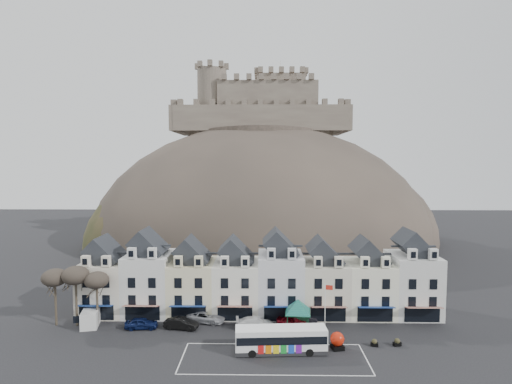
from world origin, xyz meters
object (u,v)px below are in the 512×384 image
car_charcoal (304,318)px  car_maroon (292,321)px  bus (281,338)px  white_van (91,316)px  flagpole (326,306)px  car_navy (142,323)px  bus_shelter (298,306)px  car_white (255,323)px  car_silver (206,317)px  car_black (181,323)px  red_buoy (337,340)px

car_charcoal → car_maroon: bearing=130.3°
bus → white_van: 28.19m
flagpole → car_navy: size_ratio=1.58×
bus_shelter → flagpole: flagpole is taller
white_van → car_white: (23.70, -1.06, -0.37)m
bus → car_white: size_ratio=2.09×
flagpole → car_maroon: (-4.35, 2.80, -3.36)m
bus_shelter → white_van: bearing=-177.2°
white_van → car_maroon: (28.90, -0.36, -0.43)m
flagpole → car_silver: bearing=165.9°
flagpole → car_navy: 25.81m
flagpole → white_van: 33.52m
car_black → car_white: size_ratio=0.88×
bus → white_van: size_ratio=2.08×
bus → car_silver: bus is taller
white_van → car_navy: 7.84m
car_white → bus_shelter: bearing=-97.8°
bus_shelter → car_maroon: (-0.76, 1.07, -2.66)m
bus_shelter → white_van: (-29.66, 1.43, -2.23)m
flagpole → car_charcoal: 5.99m
bus → car_silver: size_ratio=2.03×
car_black → car_maroon: bearing=-76.5°
car_charcoal → red_buoy: bearing=-154.6°
white_van → car_silver: (16.44, 1.07, -0.37)m
bus_shelter → bus: bearing=-106.2°
car_maroon → car_charcoal: bearing=-33.4°
white_van → car_silver: size_ratio=0.98×
bus → car_silver: bearing=135.7°
bus → white_van: bus is taller
bus_shelter → flagpole: bearing=-20.2°
bus_shelter → car_charcoal: (1.14, 2.50, -2.76)m
car_navy → car_silver: bearing=-78.9°
bus → car_maroon: bus is taller
bus_shelter → car_charcoal: bus_shelter is taller
car_white → car_maroon: (5.20, 0.70, -0.05)m
car_maroon → car_charcoal: car_maroon is taller
car_maroon → car_navy: bearing=112.7°
white_van → car_black: size_ratio=1.14×
car_silver → car_charcoal: 14.36m
red_buoy → car_silver: red_buoy is taller
car_navy → car_silver: (8.74, 2.50, 0.01)m
white_van → red_buoy: bearing=-25.0°
red_buoy → car_silver: 19.47m
red_buoy → car_charcoal: red_buoy is taller
flagpole → car_white: flagpole is taller
flagpole → car_white: bearing=167.6°
red_buoy → car_maroon: bearing=127.5°
car_navy → car_black: bearing=-94.9°
flagpole → car_maroon: 6.17m
car_black → bus_shelter: bearing=-80.5°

